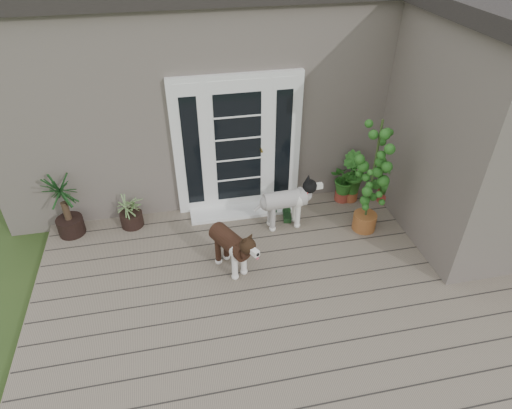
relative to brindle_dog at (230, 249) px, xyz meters
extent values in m
cube|color=#6B5B4C|center=(0.56, -0.77, -0.40)|extent=(6.20, 4.60, 0.12)
cube|color=#665E54|center=(0.56, 3.48, 1.09)|extent=(7.40, 4.00, 3.10)
cube|color=#665E54|center=(3.46, 0.33, 1.09)|extent=(1.60, 2.40, 3.10)
cube|color=white|center=(0.36, 1.43, 0.73)|extent=(1.90, 0.14, 2.15)
cube|color=white|center=(0.36, 1.23, -0.32)|extent=(1.60, 0.40, 0.05)
imported|color=#1A5C1A|center=(2.04, 1.23, -0.04)|extent=(0.66, 0.66, 0.60)
imported|color=#205217|center=(2.16, 1.23, -0.03)|extent=(0.54, 0.54, 0.62)
imported|color=#1E651D|center=(2.74, 1.07, -0.04)|extent=(0.46, 0.46, 0.59)
camera|label=1|loc=(-0.54, -4.26, 3.76)|focal=30.54mm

